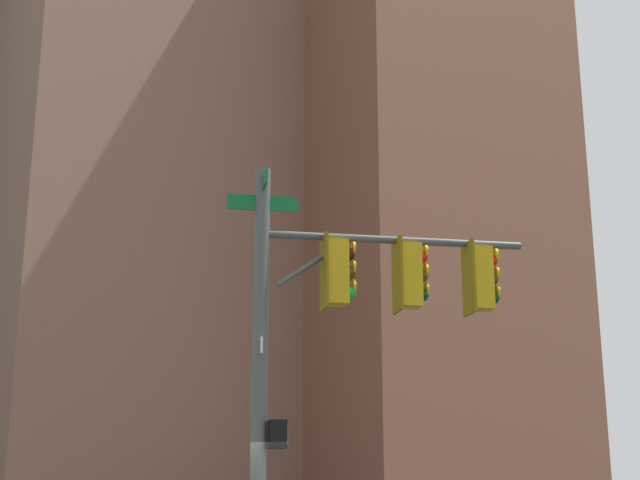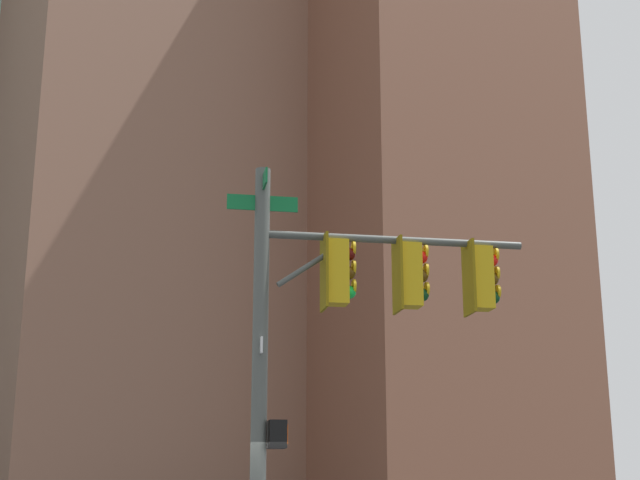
# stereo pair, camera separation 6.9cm
# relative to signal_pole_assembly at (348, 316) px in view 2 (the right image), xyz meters

# --- Properties ---
(signal_pole_assembly) EXTENTS (2.27, 4.29, 6.66)m
(signal_pole_assembly) POSITION_rel_signal_pole_assembly_xyz_m (0.00, 0.00, 0.00)
(signal_pole_assembly) COLOR #4C514C
(signal_pole_assembly) RESTS_ON ground_plane
(building_brick_nearside) EXTENTS (24.10, 17.03, 44.54)m
(building_brick_nearside) POSITION_rel_signal_pole_assembly_xyz_m (-36.92, 29.42, 17.88)
(building_brick_nearside) COLOR brown
(building_brick_nearside) RESTS_ON ground_plane
(building_brick_midblock) EXTENTS (16.88, 17.44, 40.92)m
(building_brick_midblock) POSITION_rel_signal_pole_assembly_xyz_m (-40.23, 13.66, 16.07)
(building_brick_midblock) COLOR #845B47
(building_brick_midblock) RESTS_ON ground_plane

